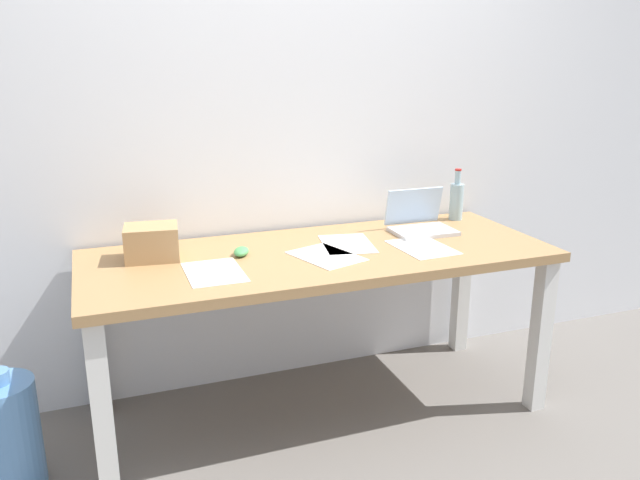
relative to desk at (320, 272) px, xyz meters
The scene contains 12 objects.
ground_plane 0.66m from the desk, ahead, with size 8.00×8.00×0.00m, color slate.
back_wall 0.78m from the desk, 90.00° to the left, with size 5.20×0.08×2.60m, color white.
desk is the anchor object (origin of this frame).
laptop_right 0.58m from the desk, 13.57° to the left, with size 0.28×0.23×0.19m.
beer_bottle 0.88m from the desk, 18.00° to the left, with size 0.07×0.07×0.25m.
computer_mouse 0.35m from the desk, 169.28° to the left, with size 0.06×0.10×0.03m, color #4C9E56.
cardboard_box 0.70m from the desk, 168.00° to the left, with size 0.21×0.17×0.14m, color tan.
paper_sheet_front_right 0.45m from the desk, 13.39° to the right, with size 0.21×0.30×0.00m, color white.
paper_sheet_front_left 0.49m from the desk, 166.66° to the right, with size 0.21×0.30×0.00m, color white.
paper_sheet_near_back 0.18m from the desk, 20.46° to the left, with size 0.21×0.30×0.00m, color white.
paper_sheet_center 0.12m from the desk, 89.60° to the right, with size 0.21×0.30×0.00m, color white.
water_cooler_jug 1.34m from the desk, behind, with size 0.24×0.24×0.47m.
Camera 1 is at (-0.88, -2.39, 1.55)m, focal length 35.72 mm.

